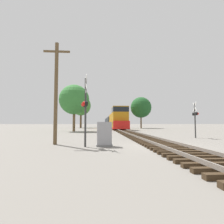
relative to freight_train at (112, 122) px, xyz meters
name	(u,v)px	position (x,y,z in m)	size (l,w,h in m)	color
ground_plane	(164,146)	(0.00, -49.25, -1.90)	(400.00, 400.00, 0.00)	slate
rail_track_bed	(164,144)	(0.00, -49.25, -1.76)	(2.60, 160.00, 0.31)	#382819
freight_train	(112,122)	(0.00, 0.00, 0.00)	(3.05, 60.45, 4.68)	#B77A14
crossing_signal_near	(85,106)	(-4.87, -49.21, 0.60)	(0.48, 1.02, 4.38)	#333333
crossing_signal_far	(195,116)	(5.25, -43.62, 0.22)	(0.47, 1.02, 3.49)	#333333
relay_cabinet	(104,134)	(-3.67, -49.00, -1.15)	(0.98, 0.65, 1.51)	slate
utility_pole	(56,90)	(-6.97, -47.83, 1.77)	(1.80, 0.25, 7.01)	brown
tree_far_right	(74,100)	(-8.42, -29.63, 3.55)	(5.14, 5.14, 8.04)	brown
tree_mid_background	(141,107)	(7.25, -12.74, 3.79)	(5.68, 5.68, 8.54)	brown
tree_deep_background	(81,106)	(-9.70, -7.42, 4.66)	(5.86, 5.86, 9.52)	brown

